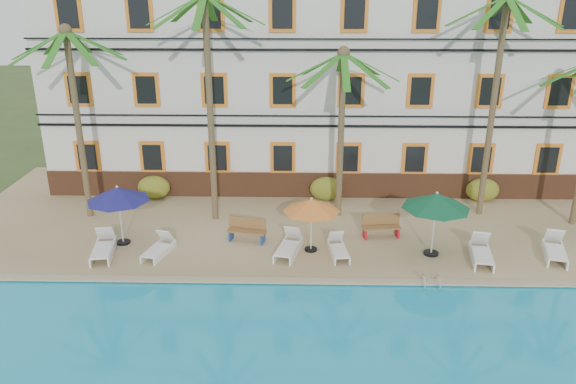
{
  "coord_description": "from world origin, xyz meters",
  "views": [
    {
      "loc": [
        -0.72,
        -17.52,
        9.87
      ],
      "look_at": [
        -1.18,
        3.0,
        2.0
      ],
      "focal_mm": 35.0,
      "sensor_mm": 36.0,
      "label": 1
    }
  ],
  "objects_px": {
    "umbrella_red": "(312,206)",
    "palm_b": "(209,80)",
    "lounger_e": "(481,252)",
    "umbrella_green": "(436,201)",
    "pool_ladder": "(430,285)",
    "umbrella_blue": "(118,194)",
    "palm_a": "(75,97)",
    "palm_c": "(342,109)",
    "palm_d": "(497,79)",
    "bench_left": "(247,229)",
    "bench_right": "(381,226)",
    "lounger_f": "(555,250)",
    "lounger_a": "(103,247)",
    "lounger_b": "(159,248)",
    "lounger_d": "(338,249)"
  },
  "relations": [
    {
      "from": "umbrella_blue",
      "to": "umbrella_red",
      "type": "xyz_separation_m",
      "value": [
        7.25,
        -0.44,
        -0.21
      ]
    },
    {
      "from": "palm_a",
      "to": "umbrella_red",
      "type": "bearing_deg",
      "value": -18.07
    },
    {
      "from": "umbrella_red",
      "to": "umbrella_green",
      "type": "height_order",
      "value": "umbrella_green"
    },
    {
      "from": "lounger_f",
      "to": "palm_d",
      "type": "bearing_deg",
      "value": 111.18
    },
    {
      "from": "lounger_f",
      "to": "pool_ladder",
      "type": "distance_m",
      "value": 5.41
    },
    {
      "from": "palm_a",
      "to": "umbrella_green",
      "type": "relative_size",
      "value": 3.21
    },
    {
      "from": "lounger_f",
      "to": "bench_left",
      "type": "bearing_deg",
      "value": 174.37
    },
    {
      "from": "palm_b",
      "to": "palm_d",
      "type": "relative_size",
      "value": 1.01
    },
    {
      "from": "lounger_f",
      "to": "palm_c",
      "type": "bearing_deg",
      "value": 153.88
    },
    {
      "from": "palm_d",
      "to": "lounger_b",
      "type": "distance_m",
      "value": 14.76
    },
    {
      "from": "palm_a",
      "to": "lounger_d",
      "type": "relative_size",
      "value": 4.66
    },
    {
      "from": "palm_b",
      "to": "lounger_e",
      "type": "distance_m",
      "value": 12.15
    },
    {
      "from": "umbrella_green",
      "to": "pool_ladder",
      "type": "height_order",
      "value": "umbrella_green"
    },
    {
      "from": "umbrella_red",
      "to": "palm_b",
      "type": "bearing_deg",
      "value": 144.22
    },
    {
      "from": "palm_b",
      "to": "pool_ladder",
      "type": "height_order",
      "value": "palm_b"
    },
    {
      "from": "lounger_f",
      "to": "bench_left",
      "type": "relative_size",
      "value": 1.3
    },
    {
      "from": "palm_d",
      "to": "umbrella_red",
      "type": "relative_size",
      "value": 4.31
    },
    {
      "from": "palm_b",
      "to": "lounger_a",
      "type": "xyz_separation_m",
      "value": [
        -3.65,
        -3.44,
        -5.59
      ]
    },
    {
      "from": "umbrella_red",
      "to": "bench_left",
      "type": "bearing_deg",
      "value": 162.32
    },
    {
      "from": "palm_a",
      "to": "lounger_a",
      "type": "distance_m",
      "value": 6.31
    },
    {
      "from": "umbrella_blue",
      "to": "umbrella_green",
      "type": "bearing_deg",
      "value": -3.27
    },
    {
      "from": "lounger_f",
      "to": "bench_right",
      "type": "bearing_deg",
      "value": 165.35
    },
    {
      "from": "lounger_b",
      "to": "bench_left",
      "type": "relative_size",
      "value": 1.13
    },
    {
      "from": "lounger_b",
      "to": "palm_a",
      "type": "bearing_deg",
      "value": 137.23
    },
    {
      "from": "palm_b",
      "to": "bench_right",
      "type": "height_order",
      "value": "palm_b"
    },
    {
      "from": "lounger_a",
      "to": "bench_left",
      "type": "bearing_deg",
      "value": 14.26
    },
    {
      "from": "palm_a",
      "to": "palm_c",
      "type": "distance_m",
      "value": 10.73
    },
    {
      "from": "palm_d",
      "to": "bench_left",
      "type": "bearing_deg",
      "value": -163.61
    },
    {
      "from": "umbrella_red",
      "to": "lounger_f",
      "type": "height_order",
      "value": "umbrella_red"
    },
    {
      "from": "palm_b",
      "to": "umbrella_green",
      "type": "relative_size",
      "value": 3.74
    },
    {
      "from": "lounger_d",
      "to": "palm_d",
      "type": "bearing_deg",
      "value": 32.28
    },
    {
      "from": "lounger_b",
      "to": "pool_ladder",
      "type": "distance_m",
      "value": 9.81
    },
    {
      "from": "palm_d",
      "to": "umbrella_green",
      "type": "height_order",
      "value": "palm_d"
    },
    {
      "from": "lounger_e",
      "to": "lounger_f",
      "type": "xyz_separation_m",
      "value": [
        2.77,
        0.29,
        0.0
      ]
    },
    {
      "from": "umbrella_green",
      "to": "bench_right",
      "type": "bearing_deg",
      "value": 138.35
    },
    {
      "from": "pool_ladder",
      "to": "umbrella_red",
      "type": "bearing_deg",
      "value": 148.23
    },
    {
      "from": "umbrella_blue",
      "to": "lounger_e",
      "type": "bearing_deg",
      "value": -4.54
    },
    {
      "from": "palm_d",
      "to": "palm_a",
      "type": "bearing_deg",
      "value": -178.0
    },
    {
      "from": "lounger_a",
      "to": "lounger_f",
      "type": "xyz_separation_m",
      "value": [
        16.61,
        0.2,
        -0.0
      ]
    },
    {
      "from": "umbrella_red",
      "to": "lounger_e",
      "type": "bearing_deg",
      "value": -5.8
    },
    {
      "from": "lounger_b",
      "to": "lounger_f",
      "type": "distance_m",
      "value": 14.58
    },
    {
      "from": "lounger_e",
      "to": "pool_ladder",
      "type": "distance_m",
      "value": 2.88
    },
    {
      "from": "lounger_e",
      "to": "bench_right",
      "type": "relative_size",
      "value": 1.3
    },
    {
      "from": "palm_a",
      "to": "palm_d",
      "type": "distance_m",
      "value": 16.88
    },
    {
      "from": "palm_b",
      "to": "umbrella_red",
      "type": "xyz_separation_m",
      "value": [
        4.02,
        -2.9,
        -4.07
      ]
    },
    {
      "from": "umbrella_green",
      "to": "lounger_e",
      "type": "xyz_separation_m",
      "value": [
        1.71,
        -0.4,
        -1.83
      ]
    },
    {
      "from": "palm_b",
      "to": "palm_a",
      "type": "bearing_deg",
      "value": 177.99
    },
    {
      "from": "palm_b",
      "to": "lounger_f",
      "type": "distance_m",
      "value": 14.49
    },
    {
      "from": "palm_d",
      "to": "bench_left",
      "type": "distance_m",
      "value": 11.58
    },
    {
      "from": "bench_right",
      "to": "pool_ladder",
      "type": "height_order",
      "value": "bench_right"
    }
  ]
}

